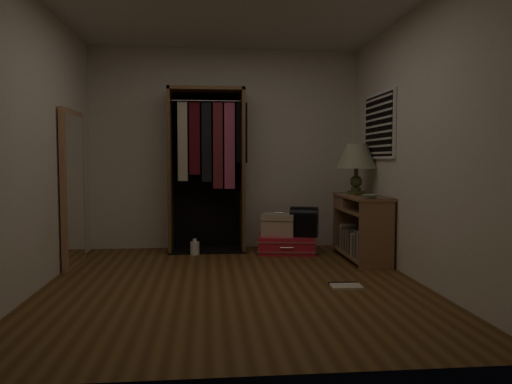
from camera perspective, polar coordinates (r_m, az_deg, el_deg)
ground at (r=4.75m, az=-2.52°, el=-10.46°), size 4.00×4.00×0.00m
room_walls at (r=4.66m, az=-1.67°, el=7.87°), size 3.52×4.02×2.60m
console_bookshelf at (r=5.96m, az=11.85°, el=-3.79°), size 0.42×1.12×0.75m
open_wardrobe at (r=6.36m, az=-5.39°, el=4.12°), size 0.98×0.50×2.05m
floor_mirror at (r=5.79m, az=-20.18°, el=0.40°), size 0.06×0.80×1.70m
pink_suitcase at (r=6.26m, az=3.48°, el=-5.98°), size 0.77×0.60×0.22m
train_case at (r=6.22m, az=2.61°, el=-3.73°), size 0.48×0.40×0.30m
black_bag at (r=6.19m, az=5.53°, el=-3.32°), size 0.39×0.31×0.37m
table_lamp at (r=6.11m, az=11.40°, el=3.90°), size 0.60×0.60×0.60m
brass_tray at (r=5.81m, az=12.29°, el=-0.37°), size 0.25×0.25×0.01m
ceramic_bowl at (r=5.46m, az=12.92°, el=-0.49°), size 0.19×0.19×0.04m
white_jug at (r=6.18m, az=-7.00°, el=-6.35°), size 0.15×0.15×0.20m
floor_book at (r=4.71m, az=10.16°, el=-10.49°), size 0.29×0.23×0.03m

